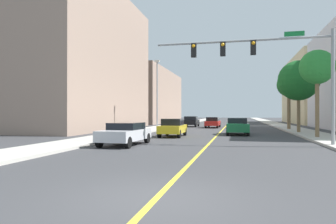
{
  "coord_description": "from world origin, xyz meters",
  "views": [
    {
      "loc": [
        1.78,
        -6.58,
        1.89
      ],
      "look_at": [
        -5.01,
        22.87,
        2.04
      ],
      "focal_mm": 32.62,
      "sensor_mm": 36.0,
      "label": 1
    }
  ],
  "objects_px": {
    "street_lamp": "(157,91)",
    "car_red": "(213,122)",
    "car_yellow": "(173,127)",
    "palm_far": "(289,86)",
    "palm_mid": "(299,81)",
    "car_silver": "(125,133)",
    "traffic_signal_mast": "(269,60)",
    "palm_near": "(317,68)",
    "car_black": "(191,121)",
    "car_green": "(237,126)"
  },
  "relations": [
    {
      "from": "street_lamp",
      "to": "car_red",
      "type": "xyz_separation_m",
      "value": [
        5.55,
        7.84,
        -3.7
      ]
    },
    {
      "from": "car_red",
      "to": "car_yellow",
      "type": "xyz_separation_m",
      "value": [
        -1.93,
        -16.47,
        0.01
      ]
    },
    {
      "from": "palm_far",
      "to": "car_red",
      "type": "xyz_separation_m",
      "value": [
        -8.89,
        4.01,
        -4.31
      ]
    },
    {
      "from": "palm_mid",
      "to": "car_silver",
      "type": "distance_m",
      "value": 18.66
    },
    {
      "from": "traffic_signal_mast",
      "to": "palm_near",
      "type": "xyz_separation_m",
      "value": [
        3.98,
        5.92,
        0.25
      ]
    },
    {
      "from": "car_red",
      "to": "car_silver",
      "type": "height_order",
      "value": "car_red"
    },
    {
      "from": "palm_mid",
      "to": "car_yellow",
      "type": "distance_m",
      "value": 13.2
    },
    {
      "from": "palm_mid",
      "to": "car_red",
      "type": "xyz_separation_m",
      "value": [
        -8.83,
        10.1,
        -4.23
      ]
    },
    {
      "from": "street_lamp",
      "to": "palm_near",
      "type": "relative_size",
      "value": 1.19
    },
    {
      "from": "traffic_signal_mast",
      "to": "car_red",
      "type": "relative_size",
      "value": 2.25
    },
    {
      "from": "car_black",
      "to": "car_green",
      "type": "height_order",
      "value": "car_green"
    },
    {
      "from": "street_lamp",
      "to": "car_black",
      "type": "xyz_separation_m",
      "value": [
        2.27,
        10.16,
        -3.68
      ]
    },
    {
      "from": "car_yellow",
      "to": "car_green",
      "type": "bearing_deg",
      "value": 34.61
    },
    {
      "from": "car_black",
      "to": "car_green",
      "type": "xyz_separation_m",
      "value": [
        6.46,
        -15.17,
        0.01
      ]
    },
    {
      "from": "street_lamp",
      "to": "car_yellow",
      "type": "distance_m",
      "value": 10.07
    },
    {
      "from": "traffic_signal_mast",
      "to": "palm_far",
      "type": "distance_m",
      "value": 18.5
    },
    {
      "from": "car_black",
      "to": "palm_far",
      "type": "bearing_deg",
      "value": 152.9
    },
    {
      "from": "street_lamp",
      "to": "palm_mid",
      "type": "height_order",
      "value": "street_lamp"
    },
    {
      "from": "palm_far",
      "to": "traffic_signal_mast",
      "type": "bearing_deg",
      "value": -102.0
    },
    {
      "from": "palm_near",
      "to": "car_green",
      "type": "distance_m",
      "value": 8.11
    },
    {
      "from": "palm_mid",
      "to": "car_black",
      "type": "bearing_deg",
      "value": 134.27
    },
    {
      "from": "palm_far",
      "to": "car_silver",
      "type": "relative_size",
      "value": 1.47
    },
    {
      "from": "palm_far",
      "to": "car_red",
      "type": "distance_m",
      "value": 10.67
    },
    {
      "from": "car_red",
      "to": "car_yellow",
      "type": "relative_size",
      "value": 1.14
    },
    {
      "from": "palm_mid",
      "to": "car_green",
      "type": "bearing_deg",
      "value": -154.06
    },
    {
      "from": "palm_far",
      "to": "car_green",
      "type": "distance_m",
      "value": 11.36
    },
    {
      "from": "car_red",
      "to": "car_green",
      "type": "distance_m",
      "value": 13.24
    },
    {
      "from": "palm_near",
      "to": "palm_mid",
      "type": "distance_m",
      "value": 6.1
    },
    {
      "from": "car_green",
      "to": "palm_near",
      "type": "bearing_deg",
      "value": -32.25
    },
    {
      "from": "street_lamp",
      "to": "car_black",
      "type": "height_order",
      "value": "street_lamp"
    },
    {
      "from": "street_lamp",
      "to": "car_yellow",
      "type": "relative_size",
      "value": 1.94
    },
    {
      "from": "car_black",
      "to": "street_lamp",
      "type": "bearing_deg",
      "value": 77.77
    },
    {
      "from": "car_black",
      "to": "car_yellow",
      "type": "distance_m",
      "value": 18.84
    },
    {
      "from": "palm_mid",
      "to": "palm_far",
      "type": "xyz_separation_m",
      "value": [
        0.06,
        6.09,
        0.08
      ]
    },
    {
      "from": "palm_mid",
      "to": "car_red",
      "type": "bearing_deg",
      "value": 131.16
    },
    {
      "from": "palm_far",
      "to": "car_yellow",
      "type": "bearing_deg",
      "value": -130.97
    },
    {
      "from": "car_black",
      "to": "traffic_signal_mast",
      "type": "bearing_deg",
      "value": 109.21
    },
    {
      "from": "car_red",
      "to": "car_green",
      "type": "height_order",
      "value": "car_green"
    },
    {
      "from": "palm_mid",
      "to": "car_black",
      "type": "distance_m",
      "value": 17.85
    },
    {
      "from": "street_lamp",
      "to": "car_red",
      "type": "distance_m",
      "value": 10.3
    },
    {
      "from": "palm_far",
      "to": "car_silver",
      "type": "height_order",
      "value": "palm_far"
    },
    {
      "from": "car_green",
      "to": "car_red",
      "type": "bearing_deg",
      "value": 101.35
    },
    {
      "from": "traffic_signal_mast",
      "to": "car_red",
      "type": "height_order",
      "value": "traffic_signal_mast"
    },
    {
      "from": "car_yellow",
      "to": "car_silver",
      "type": "distance_m",
      "value": 7.3
    },
    {
      "from": "palm_near",
      "to": "car_red",
      "type": "bearing_deg",
      "value": 119.15
    },
    {
      "from": "car_black",
      "to": "car_red",
      "type": "bearing_deg",
      "value": 145.1
    },
    {
      "from": "car_silver",
      "to": "car_red",
      "type": "bearing_deg",
      "value": -95.85
    },
    {
      "from": "street_lamp",
      "to": "car_red",
      "type": "height_order",
      "value": "street_lamp"
    },
    {
      "from": "palm_far",
      "to": "car_silver",
      "type": "bearing_deg",
      "value": -121.83
    },
    {
      "from": "palm_near",
      "to": "palm_mid",
      "type": "bearing_deg",
      "value": 91.86
    }
  ]
}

